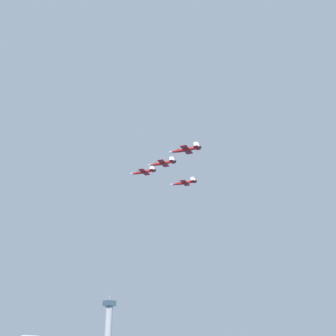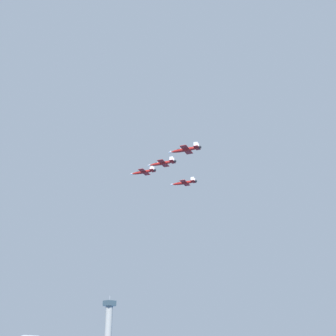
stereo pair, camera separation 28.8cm
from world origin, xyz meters
name	(u,v)px [view 1 (the left image)]	position (x,y,z in m)	size (l,w,h in m)	color
control_tower	(108,325)	(-41.15, 29.53, 16.36)	(6.00, 6.00, 33.45)	#9E9E99
jet_lead	(143,172)	(-0.41, 19.07, 101.44)	(16.75, 11.03, 3.69)	red
jet_left_wingman	(162,163)	(24.39, 11.25, 97.10)	(16.29, 10.79, 3.61)	red
jet_right_wingman	(184,183)	(11.30, 42.29, 97.45)	(16.64, 11.02, 3.69)	red
jet_left_outer	(185,150)	(49.20, 3.43, 94.38)	(16.69, 11.05, 3.70)	red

